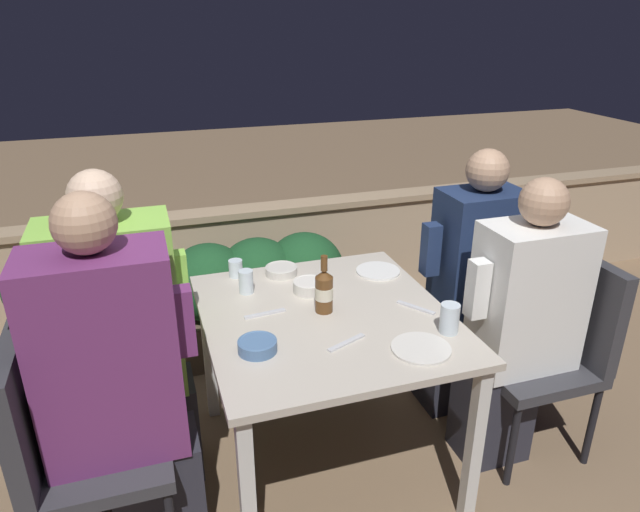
{
  "coord_description": "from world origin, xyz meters",
  "views": [
    {
      "loc": [
        -0.64,
        -1.89,
        1.85
      ],
      "look_at": [
        0.0,
        0.08,
        0.96
      ],
      "focal_mm": 32.0,
      "sensor_mm": 36.0,
      "label": 1
    }
  ],
  "objects_px": {
    "person_purple_stripe": "(122,388)",
    "chair_right_near": "(555,338)",
    "potted_plant": "(44,315)",
    "person_navy_jumper": "(468,284)",
    "beer_bottle": "(324,290)",
    "person_white_polo": "(518,326)",
    "chair_right_far": "(503,299)",
    "chair_left_far": "(76,378)",
    "person_green_blouse": "(126,340)",
    "chair_left_near": "(64,436)"
  },
  "relations": [
    {
      "from": "beer_bottle",
      "to": "potted_plant",
      "type": "height_order",
      "value": "beer_bottle"
    },
    {
      "from": "chair_right_near",
      "to": "person_navy_jumper",
      "type": "distance_m",
      "value": 0.45
    },
    {
      "from": "person_purple_stripe",
      "to": "chair_right_near",
      "type": "distance_m",
      "value": 1.78
    },
    {
      "from": "chair_left_near",
      "to": "chair_right_far",
      "type": "relative_size",
      "value": 1.0
    },
    {
      "from": "person_purple_stripe",
      "to": "chair_right_near",
      "type": "xyz_separation_m",
      "value": [
        1.78,
        0.01,
        -0.14
      ]
    },
    {
      "from": "person_navy_jumper",
      "to": "person_purple_stripe",
      "type": "bearing_deg",
      "value": -165.75
    },
    {
      "from": "chair_right_far",
      "to": "person_white_polo",
      "type": "bearing_deg",
      "value": -118.0
    },
    {
      "from": "chair_left_far",
      "to": "person_white_polo",
      "type": "relative_size",
      "value": 0.72
    },
    {
      "from": "person_purple_stripe",
      "to": "beer_bottle",
      "type": "height_order",
      "value": "person_purple_stripe"
    },
    {
      "from": "chair_left_far",
      "to": "chair_right_far",
      "type": "relative_size",
      "value": 1.0
    },
    {
      "from": "person_white_polo",
      "to": "chair_right_far",
      "type": "bearing_deg",
      "value": 62.0
    },
    {
      "from": "chair_right_near",
      "to": "chair_left_far",
      "type": "bearing_deg",
      "value": 170.62
    },
    {
      "from": "person_white_polo",
      "to": "chair_right_far",
      "type": "height_order",
      "value": "person_white_polo"
    },
    {
      "from": "beer_bottle",
      "to": "chair_right_far",
      "type": "bearing_deg",
      "value": 10.43
    },
    {
      "from": "chair_right_near",
      "to": "person_purple_stripe",
      "type": "bearing_deg",
      "value": -179.55
    },
    {
      "from": "person_purple_stripe",
      "to": "person_white_polo",
      "type": "distance_m",
      "value": 1.57
    },
    {
      "from": "person_purple_stripe",
      "to": "chair_right_near",
      "type": "relative_size",
      "value": 1.5
    },
    {
      "from": "chair_right_near",
      "to": "potted_plant",
      "type": "bearing_deg",
      "value": 154.09
    },
    {
      "from": "chair_left_near",
      "to": "person_green_blouse",
      "type": "xyz_separation_m",
      "value": [
        0.22,
        0.34,
        0.13
      ]
    },
    {
      "from": "chair_right_far",
      "to": "beer_bottle",
      "type": "xyz_separation_m",
      "value": [
        -0.99,
        -0.18,
        0.29
      ]
    },
    {
      "from": "person_white_polo",
      "to": "potted_plant",
      "type": "height_order",
      "value": "person_white_polo"
    },
    {
      "from": "person_white_polo",
      "to": "person_navy_jumper",
      "type": "relative_size",
      "value": 0.98
    },
    {
      "from": "person_purple_stripe",
      "to": "person_navy_jumper",
      "type": "bearing_deg",
      "value": 14.25
    },
    {
      "from": "person_purple_stripe",
      "to": "beer_bottle",
      "type": "distance_m",
      "value": 0.82
    },
    {
      "from": "person_green_blouse",
      "to": "beer_bottle",
      "type": "relative_size",
      "value": 5.62
    },
    {
      "from": "chair_left_far",
      "to": "person_white_polo",
      "type": "height_order",
      "value": "person_white_polo"
    },
    {
      "from": "person_purple_stripe",
      "to": "chair_right_far",
      "type": "xyz_separation_m",
      "value": [
        1.78,
        0.4,
        -0.14
      ]
    },
    {
      "from": "chair_right_near",
      "to": "beer_bottle",
      "type": "distance_m",
      "value": 1.05
    },
    {
      "from": "chair_right_near",
      "to": "chair_right_far",
      "type": "height_order",
      "value": "same"
    },
    {
      "from": "chair_left_far",
      "to": "beer_bottle",
      "type": "distance_m",
      "value": 1.02
    },
    {
      "from": "person_purple_stripe",
      "to": "chair_left_far",
      "type": "height_order",
      "value": "person_purple_stripe"
    },
    {
      "from": "chair_right_far",
      "to": "person_navy_jumper",
      "type": "height_order",
      "value": "person_navy_jumper"
    },
    {
      "from": "chair_right_far",
      "to": "beer_bottle",
      "type": "bearing_deg",
      "value": -169.57
    },
    {
      "from": "beer_bottle",
      "to": "person_white_polo",
      "type": "bearing_deg",
      "value": -14.4
    },
    {
      "from": "beer_bottle",
      "to": "potted_plant",
      "type": "bearing_deg",
      "value": 144.08
    },
    {
      "from": "person_purple_stripe",
      "to": "potted_plant",
      "type": "height_order",
      "value": "person_purple_stripe"
    },
    {
      "from": "person_green_blouse",
      "to": "potted_plant",
      "type": "relative_size",
      "value": 1.77
    },
    {
      "from": "chair_right_near",
      "to": "potted_plant",
      "type": "relative_size",
      "value": 1.19
    },
    {
      "from": "person_purple_stripe",
      "to": "person_green_blouse",
      "type": "distance_m",
      "value": 0.34
    },
    {
      "from": "person_green_blouse",
      "to": "person_navy_jumper",
      "type": "xyz_separation_m",
      "value": [
        1.55,
        0.06,
        -0.02
      ]
    },
    {
      "from": "person_white_polo",
      "to": "potted_plant",
      "type": "xyz_separation_m",
      "value": [
        -1.96,
        1.05,
        -0.17
      ]
    },
    {
      "from": "person_purple_stripe",
      "to": "potted_plant",
      "type": "xyz_separation_m",
      "value": [
        -0.39,
        1.07,
        -0.22
      ]
    },
    {
      "from": "person_purple_stripe",
      "to": "chair_left_far",
      "type": "distance_m",
      "value": 0.41
    },
    {
      "from": "person_green_blouse",
      "to": "person_white_polo",
      "type": "distance_m",
      "value": 1.59
    },
    {
      "from": "person_navy_jumper",
      "to": "beer_bottle",
      "type": "relative_size",
      "value": 5.4
    },
    {
      "from": "person_purple_stripe",
      "to": "chair_right_far",
      "type": "height_order",
      "value": "person_purple_stripe"
    },
    {
      "from": "chair_left_far",
      "to": "potted_plant",
      "type": "distance_m",
      "value": 0.76
    },
    {
      "from": "person_green_blouse",
      "to": "person_navy_jumper",
      "type": "bearing_deg",
      "value": 2.21
    },
    {
      "from": "chair_left_near",
      "to": "chair_left_far",
      "type": "bearing_deg",
      "value": 87.52
    },
    {
      "from": "chair_right_far",
      "to": "potted_plant",
      "type": "bearing_deg",
      "value": 162.86
    }
  ]
}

